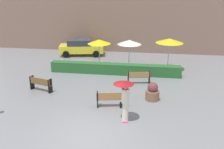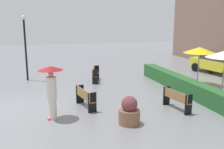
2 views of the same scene
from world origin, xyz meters
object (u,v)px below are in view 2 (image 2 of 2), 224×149
bench_back_row (176,98)px  pedestrian_with_umbrella (51,85)px  lamp_post (25,41)px  parked_car (219,63)px  bench_mid_center (85,97)px  patio_umbrella_yellow (200,50)px  bench_far_left (95,73)px  planter_pot (129,112)px

bench_back_row → pedestrian_with_umbrella: pedestrian_with_umbrella is taller
lamp_post → parked_car: (1.73, 13.39, -1.72)m
bench_mid_center → patio_umbrella_yellow: size_ratio=0.70×
bench_far_left → pedestrian_with_umbrella: size_ratio=0.75×
bench_back_row → lamp_post: bearing=-140.1°
pedestrian_with_umbrella → planter_pot: pedestrian_with_umbrella is taller
bench_back_row → planter_pot: 2.71m
pedestrian_with_umbrella → patio_umbrella_yellow: (-3.01, 8.77, 0.74)m
lamp_post → parked_car: bearing=82.6°
bench_mid_center → parked_car: (-4.61, 10.76, 0.30)m
planter_pot → parked_car: bearing=126.1°
bench_back_row → patio_umbrella_yellow: bearing=135.0°
bench_mid_center → pedestrian_with_umbrella: 1.96m
bench_back_row → parked_car: size_ratio=0.36×
bench_back_row → planter_pot: bearing=-69.9°
lamp_post → patio_umbrella_yellow: (4.25, 9.90, -0.40)m
bench_mid_center → bench_far_left: (-4.79, 1.56, 0.02)m
bench_mid_center → bench_far_left: 5.04m
bench_far_left → parked_car: parked_car is taller
bench_mid_center → planter_pot: bearing=29.1°
planter_pot → pedestrian_with_umbrella: bearing=-116.6°
planter_pot → parked_car: (-6.91, 9.48, 0.34)m
planter_pot → bench_mid_center: bearing=-150.9°
pedestrian_with_umbrella → patio_umbrella_yellow: size_ratio=0.92×
bench_far_left → lamp_post: (-1.55, -4.18, 2.00)m
bench_back_row → pedestrian_with_umbrella: size_ratio=0.75×
bench_far_left → planter_pot: planter_pot is taller
planter_pot → lamp_post: bearing=-155.7°
bench_mid_center → lamp_post: size_ratio=0.39×
bench_mid_center → parked_car: parked_car is taller
bench_mid_center → patio_umbrella_yellow: 7.75m
bench_mid_center → pedestrian_with_umbrella: pedestrian_with_umbrella is taller
planter_pot → lamp_post: size_ratio=0.26×
bench_mid_center → lamp_post: lamp_post is taller
lamp_post → planter_pot: bearing=24.3°
lamp_post → patio_umbrella_yellow: lamp_post is taller
bench_mid_center → bench_back_row: 4.07m
bench_back_row → pedestrian_with_umbrella: (-0.45, -5.32, 0.87)m
bench_far_left → patio_umbrella_yellow: 6.53m
bench_back_row → parked_car: 9.16m
pedestrian_with_umbrella → lamp_post: (-7.26, -1.13, 1.14)m
bench_mid_center → bench_back_row: bearing=70.3°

